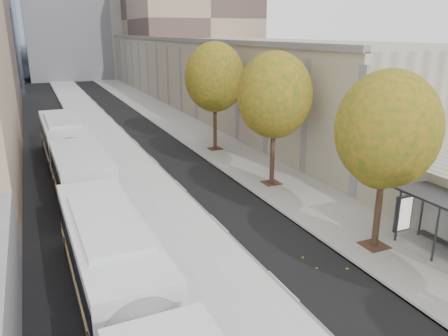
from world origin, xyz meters
TOP-DOWN VIEW (x-y plane):
  - bus_platform at (-3.88, 35.00)m, footprint 4.25×150.00m
  - sidewalk at (4.12, 35.00)m, footprint 4.75×150.00m
  - building_tan at (15.50, 64.00)m, footprint 18.00×92.00m
  - building_far_block at (6.00, 96.00)m, footprint 30.00×18.00m
  - tree_c at (3.60, 13.00)m, footprint 4.20×4.20m
  - tree_d at (3.60, 22.00)m, footprint 4.40×4.40m
  - tree_e at (3.60, 31.00)m, footprint 4.60×4.60m
  - bus_near at (-7.45, 10.28)m, footprint 2.79×16.91m
  - bus_far at (-7.49, 28.60)m, footprint 2.98×17.83m
  - distant_car at (-7.95, 45.21)m, footprint 1.73×3.80m

SIDE VIEW (x-z plane):
  - sidewalk at x=4.12m, z-range 0.00..0.08m
  - bus_platform at x=-3.88m, z-range 0.00..0.15m
  - distant_car at x=-7.95m, z-range 0.00..1.27m
  - bus_near at x=-7.45m, z-range 0.13..2.94m
  - bus_far at x=-7.49m, z-range 0.14..3.10m
  - building_tan at x=15.50m, z-range 0.00..8.00m
  - tree_c at x=3.60m, z-range 1.61..8.89m
  - tree_d at x=3.60m, z-range 1.67..9.27m
  - tree_e at x=3.60m, z-range 1.73..9.64m
  - building_far_block at x=6.00m, z-range 0.00..30.00m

